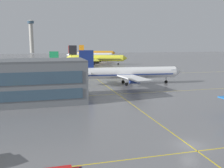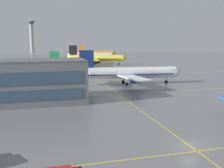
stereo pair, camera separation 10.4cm
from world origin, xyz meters
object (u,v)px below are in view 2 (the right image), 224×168
(control_tower, at_px, (32,34))
(airliner_third_row, at_px, (28,66))
(airliner_distant_taxiway, at_px, (97,53))
(airliner_second_row, at_px, (129,73))
(airliner_far_right_stand, at_px, (91,55))
(airliner_far_left_stand, at_px, (97,58))

(control_tower, bearing_deg, airliner_third_row, -88.10)
(airliner_distant_taxiway, bearing_deg, airliner_third_row, -115.42)
(airliner_second_row, height_order, airliner_third_row, airliner_second_row)
(airliner_far_right_stand, relative_size, airliner_distant_taxiway, 1.04)
(airliner_third_row, relative_size, airliner_distant_taxiway, 0.90)
(airliner_third_row, bearing_deg, airliner_far_right_stand, 60.03)
(airliner_far_left_stand, distance_m, airliner_far_right_stand, 37.02)
(airliner_far_left_stand, height_order, airliner_distant_taxiway, airliner_far_left_stand)
(airliner_third_row, height_order, airliner_distant_taxiway, airliner_distant_taxiway)
(airliner_third_row, xyz_separation_m, control_tower, (-7.57, 228.28, 21.02))
(airliner_third_row, distance_m, airliner_far_right_stand, 87.37)
(airliner_third_row, bearing_deg, airliner_second_row, -47.91)
(control_tower, bearing_deg, airliner_far_left_stand, -75.61)
(airliner_far_left_stand, bearing_deg, airliner_distant_taxiway, 78.76)
(airliner_far_right_stand, bearing_deg, control_tower, 108.55)
(airliner_far_left_stand, xyz_separation_m, airliner_far_right_stand, (2.61, 36.93, -0.20))
(airliner_far_left_stand, bearing_deg, control_tower, 104.39)
(airliner_far_left_stand, relative_size, control_tower, 0.92)
(airliner_second_row, xyz_separation_m, airliner_distant_taxiway, (20.28, 161.55, -0.20))
(airliner_second_row, height_order, airliner_far_right_stand, airliner_second_row)
(airliner_second_row, relative_size, airliner_distant_taxiway, 1.06)
(airliner_second_row, bearing_deg, control_tower, 99.40)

